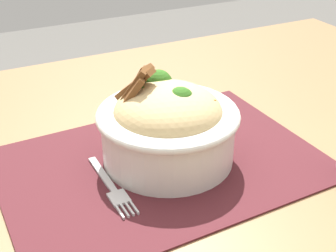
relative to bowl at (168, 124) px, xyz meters
name	(u,v)px	position (x,y,z in m)	size (l,w,h in m)	color
table	(189,203)	(-0.03, 0.01, -0.13)	(1.22, 0.88, 0.72)	olive
placemat	(162,164)	(0.01, 0.01, -0.05)	(0.42, 0.29, 0.00)	#47191E
bowl	(168,124)	(0.00, 0.00, 0.00)	(0.19, 0.19, 0.13)	silver
fork	(112,188)	(0.09, 0.03, -0.05)	(0.02, 0.13, 0.00)	#BDBDBD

